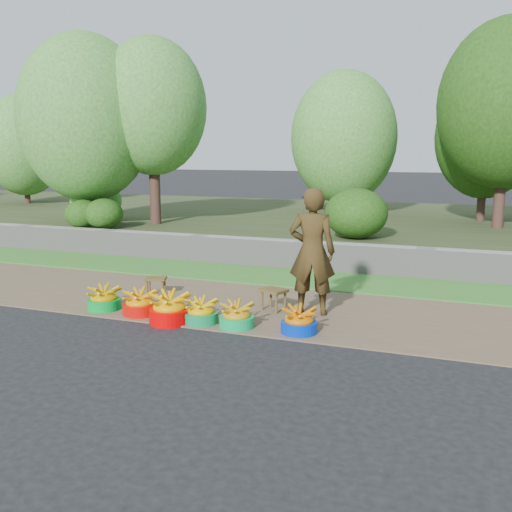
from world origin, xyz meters
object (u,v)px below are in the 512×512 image
at_px(basin_c, 170,310).
at_px(vendor_woman, 312,252).
at_px(stool_left, 156,281).
at_px(stool_right, 274,293).
at_px(basin_e, 237,317).
at_px(basin_f, 299,322).
at_px(basin_b, 140,304).
at_px(basin_a, 104,300).
at_px(basin_d, 201,313).

xyz_separation_m(basin_c, vendor_woman, (1.64, 1.03, 0.71)).
bearing_deg(stool_left, stool_right, -5.20).
height_order(basin_e, basin_f, same).
distance_m(basin_b, vendor_woman, 2.47).
distance_m(basin_a, basin_d, 1.58).
bearing_deg(basin_c, basin_f, 5.10).
xyz_separation_m(basin_c, stool_left, (-0.90, 1.18, 0.06)).
distance_m(basin_b, basin_e, 1.47).
bearing_deg(basin_a, basin_d, -3.46).
bearing_deg(stool_left, basin_e, -30.84).
xyz_separation_m(basin_c, basin_d, (0.41, 0.10, -0.03)).
height_order(basin_a, basin_c, basin_c).
xyz_separation_m(stool_right, vendor_woman, (0.54, 0.03, 0.63)).
distance_m(stool_left, vendor_woman, 2.63).
xyz_separation_m(basin_b, basin_f, (2.28, -0.00, -0.01)).
relative_size(basin_d, vendor_woman, 0.26).
bearing_deg(basin_a, basin_b, -3.81).
bearing_deg(stool_right, basin_a, -160.65).
bearing_deg(basin_d, stool_right, 52.20).
bearing_deg(basin_f, stool_right, 126.52).
height_order(stool_left, stool_right, stool_right).
bearing_deg(stool_right, basin_e, -101.51).
height_order(stool_left, vendor_woman, vendor_woman).
height_order(basin_a, basin_e, basin_a).
relative_size(basin_f, stool_right, 1.06).
bearing_deg(basin_f, stool_left, 158.68).
bearing_deg(stool_right, basin_c, -137.83).
distance_m(basin_c, vendor_woman, 2.06).
height_order(basin_d, basin_f, basin_f).
distance_m(basin_c, stool_right, 1.49).
bearing_deg(stool_right, basin_d, -127.80).
bearing_deg(basin_a, stool_right, 19.35).
distance_m(stool_left, stool_right, 2.02).
relative_size(basin_f, stool_left, 1.19).
height_order(basin_f, stool_right, basin_f).
relative_size(basin_a, basin_e, 1.03).
height_order(basin_d, stool_right, basin_d).
distance_m(basin_c, basin_e, 0.92).
relative_size(basin_c, stool_left, 1.43).
xyz_separation_m(basin_a, stool_left, (0.27, 0.98, 0.09)).
height_order(basin_a, basin_d, basin_a).
height_order(basin_b, basin_f, basin_b).
xyz_separation_m(basin_f, stool_left, (-2.63, 1.03, 0.09)).
height_order(basin_b, stool_right, basin_b).
xyz_separation_m(basin_a, basin_e, (2.09, -0.11, -0.00)).
height_order(basin_d, basin_e, basin_e).
bearing_deg(vendor_woman, stool_left, -13.40).
height_order(basin_c, basin_e, basin_c).
xyz_separation_m(basin_b, basin_d, (0.96, -0.05, -0.01)).
relative_size(basin_c, vendor_woman, 0.31).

